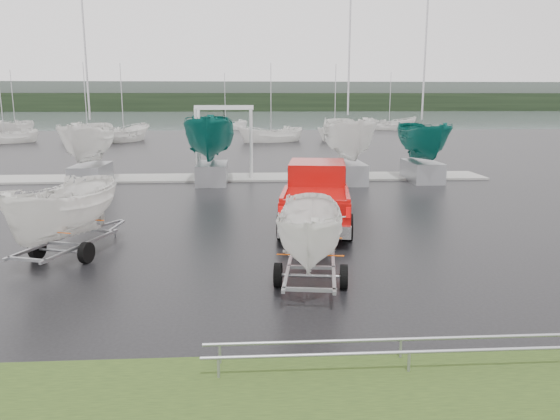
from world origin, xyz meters
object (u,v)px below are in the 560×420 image
(trailer_hitched, at_px, (312,181))
(trailer_parked, at_px, (59,161))
(pickup_truck, at_px, (316,193))
(boat_hoist, at_px, (224,132))

(trailer_hitched, height_order, trailer_parked, trailer_parked)
(trailer_hitched, distance_m, trailer_parked, 7.25)
(pickup_truck, distance_m, boat_hoist, 12.25)
(trailer_parked, bearing_deg, trailer_hitched, -3.18)
(pickup_truck, xyz_separation_m, trailer_parked, (-7.75, -4.10, 1.69))
(pickup_truck, bearing_deg, trailer_parked, -143.64)
(pickup_truck, height_order, boat_hoist, boat_hoist)
(pickup_truck, xyz_separation_m, trailer_hitched, (-1.00, -6.75, 1.45))
(pickup_truck, relative_size, trailer_parked, 1.30)
(pickup_truck, relative_size, trailer_hitched, 1.43)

